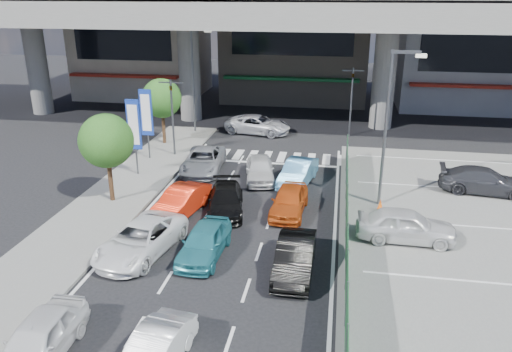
% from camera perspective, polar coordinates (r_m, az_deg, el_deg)
% --- Properties ---
extents(ground, '(120.00, 120.00, 0.00)m').
position_cam_1_polar(ground, '(22.18, -3.77, -8.28)').
color(ground, black).
rests_on(ground, ground).
extents(parking_lot, '(12.00, 28.00, 0.06)m').
position_cam_1_polar(parking_lot, '(24.25, 23.88, -7.40)').
color(parking_lot, slate).
rests_on(parking_lot, ground).
extents(sidewalk_left, '(4.00, 30.00, 0.12)m').
position_cam_1_polar(sidewalk_left, '(27.78, -16.04, -2.73)').
color(sidewalk_left, slate).
rests_on(sidewalk_left, ground).
extents(fence_run, '(0.16, 22.00, 1.80)m').
position_cam_1_polar(fence_run, '(22.14, 10.33, -6.02)').
color(fence_run, '#1C522A').
rests_on(fence_run, ground).
extents(expressway, '(64.00, 14.00, 10.75)m').
position_cam_1_polar(expressway, '(41.14, 3.33, 17.95)').
color(expressway, slate).
rests_on(expressway, ground).
extents(building_west, '(12.00, 10.90, 13.00)m').
position_cam_1_polar(building_west, '(55.01, -12.90, 15.82)').
color(building_west, '#A39A83').
rests_on(building_west, ground).
extents(building_center, '(14.00, 10.90, 15.00)m').
position_cam_1_polar(building_center, '(52.11, 4.75, 17.10)').
color(building_center, gray).
rests_on(building_center, ground).
extents(building_east, '(12.00, 10.90, 12.00)m').
position_cam_1_polar(building_east, '(52.25, 22.89, 13.97)').
color(building_east, gray).
rests_on(building_east, ground).
extents(traffic_light_left, '(1.60, 1.24, 5.20)m').
position_cam_1_polar(traffic_light_left, '(33.39, -9.64, 8.69)').
color(traffic_light_left, '#595B60').
rests_on(traffic_light_left, ground).
extents(traffic_light_right, '(1.60, 1.24, 5.20)m').
position_cam_1_polar(traffic_light_right, '(38.44, 10.95, 10.18)').
color(traffic_light_right, '#595B60').
rests_on(traffic_light_right, ground).
extents(street_lamp_right, '(1.65, 0.22, 8.00)m').
position_cam_1_polar(street_lamp_right, '(25.65, 15.11, 6.56)').
color(street_lamp_right, '#595B60').
rests_on(street_lamp_right, ground).
extents(street_lamp_left, '(1.65, 0.22, 8.00)m').
position_cam_1_polar(street_lamp_left, '(38.90, -7.00, 11.76)').
color(street_lamp_left, '#595B60').
rests_on(street_lamp_left, ground).
extents(signboard_near, '(0.80, 0.14, 4.70)m').
position_cam_1_polar(signboard_near, '(30.32, -13.78, 5.47)').
color(signboard_near, '#595B60').
rests_on(signboard_near, ground).
extents(signboard_far, '(0.80, 0.14, 4.70)m').
position_cam_1_polar(signboard_far, '(33.15, -12.42, 6.87)').
color(signboard_far, '#595B60').
rests_on(signboard_far, ground).
extents(tree_near, '(2.80, 2.80, 4.80)m').
position_cam_1_polar(tree_near, '(26.68, -16.74, 3.84)').
color(tree_near, '#382314').
rests_on(tree_near, ground).
extents(tree_far, '(2.80, 2.80, 4.80)m').
position_cam_1_polar(tree_far, '(36.34, -10.72, 8.71)').
color(tree_far, '#382314').
rests_on(tree_far, ground).
extents(van_white_back_left, '(1.67, 4.07, 1.38)m').
position_cam_1_polar(van_white_back_left, '(17.31, -23.59, -16.78)').
color(van_white_back_left, white).
rests_on(van_white_back_left, ground).
extents(sedan_white_mid_left, '(3.16, 5.30, 1.38)m').
position_cam_1_polar(sedan_white_mid_left, '(21.98, -13.03, -7.05)').
color(sedan_white_mid_left, white).
rests_on(sedan_white_mid_left, ground).
extents(taxi_teal_mid, '(1.78, 4.11, 1.38)m').
position_cam_1_polar(taxi_teal_mid, '(21.34, -5.93, -7.48)').
color(taxi_teal_mid, teal).
rests_on(taxi_teal_mid, ground).
extents(hatch_black_mid_right, '(1.48, 4.20, 1.38)m').
position_cam_1_polar(hatch_black_mid_right, '(20.16, 4.47, -9.24)').
color(hatch_black_mid_right, black).
rests_on(hatch_black_mid_right, ground).
extents(taxi_orange_left, '(2.30, 4.40, 1.38)m').
position_cam_1_polar(taxi_orange_left, '(25.31, -8.56, -2.91)').
color(taxi_orange_left, red).
rests_on(taxi_orange_left, ground).
extents(sedan_black_mid, '(2.55, 4.55, 1.25)m').
position_cam_1_polar(sedan_black_mid, '(25.38, -3.47, -2.79)').
color(sedan_black_mid, black).
rests_on(sedan_black_mid, ground).
extents(taxi_orange_right, '(1.83, 4.13, 1.38)m').
position_cam_1_polar(taxi_orange_right, '(25.19, 3.81, -2.82)').
color(taxi_orange_right, '#C04914').
rests_on(taxi_orange_right, ground).
extents(wagon_silver_front_left, '(2.72, 5.15, 1.38)m').
position_cam_1_polar(wagon_silver_front_left, '(31.09, -6.04, 1.76)').
color(wagon_silver_front_left, '#95989D').
rests_on(wagon_silver_front_left, ground).
extents(sedan_white_front_mid, '(2.39, 4.29, 1.38)m').
position_cam_1_polar(sedan_white_front_mid, '(29.48, 0.44, 0.81)').
color(sedan_white_front_mid, silver).
rests_on(sedan_white_front_mid, ground).
extents(kei_truck_front_right, '(2.20, 4.38, 1.38)m').
position_cam_1_polar(kei_truck_front_right, '(29.05, 4.83, 0.42)').
color(kei_truck_front_right, '#5496C5').
rests_on(kei_truck_front_right, ground).
extents(crossing_wagon_silver, '(5.40, 3.16, 1.41)m').
position_cam_1_polar(crossing_wagon_silver, '(39.16, 0.21, 5.89)').
color(crossing_wagon_silver, silver).
rests_on(crossing_wagon_silver, ground).
extents(parked_sedan_white, '(4.41, 1.87, 1.49)m').
position_cam_1_polar(parked_sedan_white, '(23.34, 16.77, -5.41)').
color(parked_sedan_white, silver).
rests_on(parked_sedan_white, parking_lot).
extents(parked_sedan_dgrey, '(4.98, 2.47, 1.39)m').
position_cam_1_polar(parked_sedan_dgrey, '(30.28, 24.64, -0.48)').
color(parked_sedan_dgrey, '#323237').
rests_on(parked_sedan_dgrey, parking_lot).
extents(traffic_cone, '(0.41, 0.41, 0.71)m').
position_cam_1_polar(traffic_cone, '(26.00, 14.00, -3.31)').
color(traffic_cone, '#E8540C').
rests_on(traffic_cone, parking_lot).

